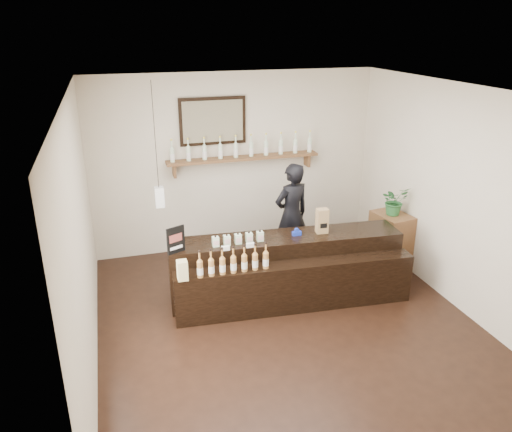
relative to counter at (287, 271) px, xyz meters
name	(u,v)px	position (x,y,z in m)	size (l,w,h in m)	color
ground	(287,323)	(-0.20, -0.59, -0.41)	(5.00, 5.00, 0.00)	black
room_shell	(291,193)	(-0.20, -0.59, 1.30)	(5.00, 5.00, 5.00)	beige
back_wall_decor	(227,142)	(-0.36, 1.79, 1.35)	(2.66, 0.96, 1.69)	brown
counter	(287,271)	(0.00, 0.00, 0.00)	(3.11, 1.05, 1.01)	black
promo_sign	(176,240)	(-1.44, 0.02, 0.62)	(0.23, 0.12, 0.34)	black
paper_bag	(322,221)	(0.50, 0.09, 0.62)	(0.16, 0.13, 0.33)	#977849
tape_dispenser	(297,233)	(0.15, 0.10, 0.49)	(0.12, 0.05, 0.10)	#1930AF
side_cabinet	(390,241)	(1.80, 0.45, 0.02)	(0.50, 0.64, 0.84)	brown
potted_plant	(394,201)	(1.80, 0.45, 0.65)	(0.38, 0.33, 0.42)	#27612E
shopkeeper	(292,208)	(0.40, 0.96, 0.49)	(0.65, 0.43, 1.80)	black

